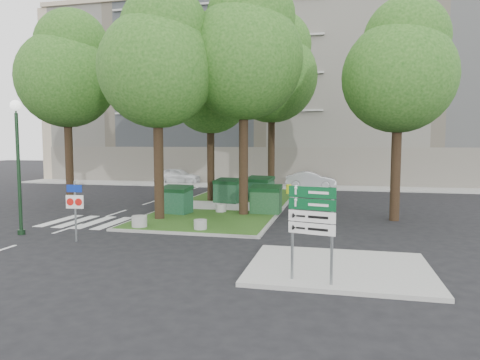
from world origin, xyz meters
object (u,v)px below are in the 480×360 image
(tree_median_mid, at_px, (212,85))
(directional_sign, at_px, (312,219))
(car_white, at_px, (178,176))
(dumpster_a, at_px, (176,200))
(bollard_right, at_px, (200,224))
(bollard_mid, at_px, (221,208))
(dumpster_d, at_px, (266,199))
(dumpster_b, at_px, (228,191))
(bollard_left, at_px, (139,221))
(car_silver, at_px, (311,180))
(traffic_sign_pole, at_px, (75,203))
(tree_median_far, at_px, (273,68))
(tree_street_right, at_px, (401,66))
(tree_median_near_right, at_px, (246,49))
(litter_bin, at_px, (289,189))
(tree_street_left, at_px, (68,70))
(dumpster_c, at_px, (260,189))
(street_lamp, at_px, (18,151))
(tree_median_near_left, at_px, (159,58))

(tree_median_mid, height_order, directional_sign, tree_median_mid)
(car_white, bearing_deg, dumpster_a, -159.96)
(bollard_right, distance_m, bollard_mid, 4.38)
(dumpster_d, height_order, car_white, dumpster_d)
(dumpster_b, bearing_deg, bollard_left, -89.99)
(dumpster_d, distance_m, car_silver, 13.41)
(traffic_sign_pole, xyz_separation_m, directional_sign, (8.60, -3.00, 0.29))
(tree_median_far, height_order, traffic_sign_pole, tree_median_far)
(dumpster_a, bearing_deg, dumpster_d, 21.94)
(dumpster_a, relative_size, dumpster_b, 0.94)
(tree_street_right, xyz_separation_m, dumpster_b, (-8.81, 3.17, -6.19))
(tree_median_near_right, distance_m, litter_bin, 11.66)
(tree_street_left, distance_m, dumpster_b, 11.28)
(dumpster_c, bearing_deg, street_lamp, -109.18)
(tree_median_near_right, bearing_deg, dumpster_b, 116.33)
(bollard_left, height_order, bollard_right, bollard_left)
(dumpster_d, bearing_deg, dumpster_c, 105.61)
(car_white, relative_size, car_silver, 1.04)
(traffic_sign_pole, bearing_deg, car_white, 95.98)
(tree_street_right, distance_m, litter_bin, 12.11)
(dumpster_a, xyz_separation_m, traffic_sign_pole, (-1.46, -6.11, 0.64))
(tree_median_near_right, xyz_separation_m, bollard_left, (-3.61, -4.06, -7.64))
(car_white, bearing_deg, bollard_right, -157.18)
(tree_street_left, relative_size, traffic_sign_pole, 5.00)
(tree_median_far, relative_size, traffic_sign_pole, 5.42)
(tree_median_far, height_order, litter_bin, tree_median_far)
(dumpster_c, distance_m, car_silver, 9.25)
(bollard_right, bearing_deg, dumpster_c, 85.00)
(bollard_left, bearing_deg, car_white, 106.63)
(tree_street_left, bearing_deg, car_silver, 44.06)
(tree_median_near_right, xyz_separation_m, traffic_sign_pole, (-4.87, -6.56, -6.57))
(tree_street_right, height_order, dumpster_c, tree_street_right)
(tree_street_right, bearing_deg, car_silver, 109.37)
(dumpster_b, height_order, dumpster_c, dumpster_c)
(dumpster_d, bearing_deg, car_silver, 85.43)
(dumpster_a, bearing_deg, tree_median_near_right, 16.48)
(tree_street_left, distance_m, dumpster_c, 12.83)
(dumpster_c, height_order, car_silver, dumpster_c)
(tree_street_right, relative_size, bollard_right, 19.13)
(tree_median_far, relative_size, bollard_mid, 22.43)
(tree_median_near_right, height_order, bollard_right, tree_median_near_right)
(tree_median_mid, bearing_deg, tree_median_near_left, -94.40)
(tree_street_left, distance_m, dumpster_a, 10.07)
(bollard_mid, bearing_deg, dumpster_a, -157.84)
(bollard_left, relative_size, directional_sign, 0.26)
(tree_median_near_right, distance_m, dumpster_a, 7.99)
(bollard_left, bearing_deg, dumpster_d, 45.54)
(tree_street_left, bearing_deg, directional_sign, -37.85)
(tree_street_left, xyz_separation_m, dumpster_d, (11.41, -0.95, -6.86))
(dumpster_a, bearing_deg, traffic_sign_pole, -94.52)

